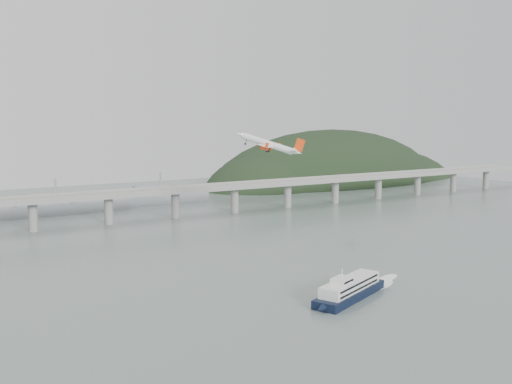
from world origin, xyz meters
TOP-DOWN VIEW (x-y plane):
  - ground at (0.00, 0.00)m, footprint 900.00×900.00m
  - bridge at (-1.15, 200.00)m, footprint 800.00×22.00m
  - headland at (285.18, 331.75)m, footprint 365.00×155.00m
  - ferry at (-0.10, -18.20)m, footprint 69.04×34.21m
  - airliner at (27.79, 85.26)m, footprint 31.36×31.81m

SIDE VIEW (x-z plane):
  - headland at x=285.18m, z-range -97.34..58.66m
  - ground at x=0.00m, z-range 0.00..0.00m
  - ferry at x=-0.10m, z-range -3.14..10.59m
  - bridge at x=-1.15m, z-range 5.70..29.60m
  - airliner at x=27.79m, z-range 50.80..65.43m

